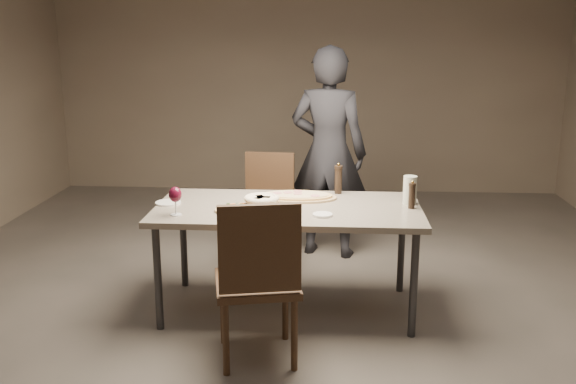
# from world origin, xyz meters

# --- Properties ---
(room) EXTENTS (7.00, 7.00, 7.00)m
(room) POSITION_xyz_m (0.00, 0.00, 1.40)
(room) COLOR #5F5852
(room) RESTS_ON ground
(dining_table) EXTENTS (1.80, 0.90, 0.75)m
(dining_table) POSITION_xyz_m (0.00, 0.00, 0.69)
(dining_table) COLOR gray
(dining_table) RESTS_ON ground
(zucchini_pizza) EXTENTS (0.54, 0.30, 0.05)m
(zucchini_pizza) POSITION_xyz_m (-0.21, -0.15, 0.77)
(zucchini_pizza) COLOR tan
(zucchini_pizza) RESTS_ON dining_table
(ham_pizza) EXTENTS (0.56, 0.31, 0.04)m
(ham_pizza) POSITION_xyz_m (0.05, 0.21, 0.77)
(ham_pizza) COLOR tan
(ham_pizza) RESTS_ON dining_table
(bread_basket) EXTENTS (0.24, 0.24, 0.08)m
(bread_basket) POSITION_xyz_m (-0.17, -0.06, 0.80)
(bread_basket) COLOR beige
(bread_basket) RESTS_ON dining_table
(oil_dish) EXTENTS (0.13, 0.13, 0.01)m
(oil_dish) POSITION_xyz_m (0.24, -0.22, 0.76)
(oil_dish) COLOR white
(oil_dish) RESTS_ON dining_table
(pepper_mill_left) EXTENTS (0.06, 0.06, 0.23)m
(pepper_mill_left) POSITION_xyz_m (0.34, 0.38, 0.86)
(pepper_mill_left) COLOR black
(pepper_mill_left) RESTS_ON dining_table
(pepper_mill_right) EXTENTS (0.05, 0.05, 0.19)m
(pepper_mill_right) POSITION_xyz_m (0.83, 0.00, 0.84)
(pepper_mill_right) COLOR black
(pepper_mill_right) RESTS_ON dining_table
(carafe) EXTENTS (0.09, 0.09, 0.20)m
(carafe) POSITION_xyz_m (0.83, 0.12, 0.85)
(carafe) COLOR silver
(carafe) RESTS_ON dining_table
(wine_glass) EXTENTS (0.08, 0.08, 0.19)m
(wine_glass) POSITION_xyz_m (-0.71, -0.26, 0.88)
(wine_glass) COLOR silver
(wine_glass) RESTS_ON dining_table
(side_plate) EXTENTS (0.18, 0.18, 0.01)m
(side_plate) POSITION_xyz_m (-0.83, 0.02, 0.76)
(side_plate) COLOR white
(side_plate) RESTS_ON dining_table
(chair_near) EXTENTS (0.56, 0.56, 1.01)m
(chair_near) POSITION_xyz_m (-0.12, -0.79, 0.57)
(chair_near) COLOR #3F2A1A
(chair_near) RESTS_ON ground
(chair_far) EXTENTS (0.47, 0.47, 0.92)m
(chair_far) POSITION_xyz_m (-0.23, 0.96, 0.51)
(chair_far) COLOR #3F2A1A
(chair_far) RESTS_ON ground
(diner) EXTENTS (0.74, 0.57, 1.80)m
(diner) POSITION_xyz_m (0.27, 1.18, 0.90)
(diner) COLOR black
(diner) RESTS_ON ground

